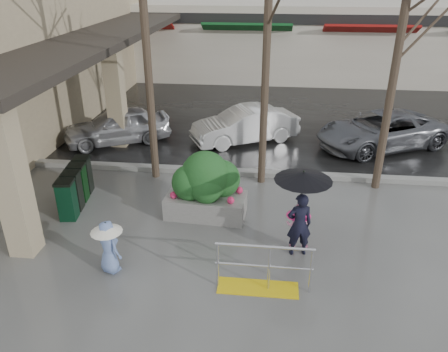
% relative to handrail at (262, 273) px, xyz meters
% --- Properties ---
extents(ground, '(120.00, 120.00, 0.00)m').
position_rel_handrail_xyz_m(ground, '(-1.36, 1.20, -0.38)').
color(ground, '#51514F').
rests_on(ground, ground).
extents(street_asphalt, '(120.00, 36.00, 0.01)m').
position_rel_handrail_xyz_m(street_asphalt, '(-1.36, 23.20, -0.37)').
color(street_asphalt, black).
rests_on(street_asphalt, ground).
extents(curb, '(120.00, 0.30, 0.15)m').
position_rel_handrail_xyz_m(curb, '(-1.36, 5.20, -0.30)').
color(curb, gray).
rests_on(curb, ground).
extents(canopy_slab, '(2.80, 18.00, 0.25)m').
position_rel_handrail_xyz_m(canopy_slab, '(-6.16, 9.20, 3.25)').
color(canopy_slab, '#2D2823').
rests_on(canopy_slab, pillar_front).
extents(pillar_front, '(0.55, 0.55, 3.50)m').
position_rel_handrail_xyz_m(pillar_front, '(-5.26, 0.70, 1.37)').
color(pillar_front, tan).
rests_on(pillar_front, ground).
extents(pillar_back, '(0.55, 0.55, 3.50)m').
position_rel_handrail_xyz_m(pillar_back, '(-5.26, 7.20, 1.37)').
color(pillar_back, tan).
rests_on(pillar_back, ground).
extents(storefront_row, '(34.00, 6.74, 4.00)m').
position_rel_handrail_xyz_m(storefront_row, '(0.64, 19.17, 1.64)').
color(storefront_row, beige).
rests_on(storefront_row, ground).
extents(handrail, '(1.90, 0.50, 1.03)m').
position_rel_handrail_xyz_m(handrail, '(0.00, 0.00, 0.00)').
color(handrail, yellow).
rests_on(handrail, ground).
extents(tree_mideast, '(3.20, 3.20, 6.50)m').
position_rel_handrail_xyz_m(tree_mideast, '(3.14, 4.80, 4.48)').
color(tree_mideast, '#382B21').
rests_on(tree_mideast, ground).
extents(woman, '(1.21, 1.21, 2.04)m').
position_rel_handrail_xyz_m(woman, '(0.76, 1.28, 0.92)').
color(woman, black).
rests_on(woman, ground).
extents(child_pink, '(0.59, 0.55, 1.11)m').
position_rel_handrail_xyz_m(child_pink, '(0.75, 1.53, 0.24)').
color(child_pink, '#FE9BC8').
rests_on(child_pink, ground).
extents(child_blue, '(0.69, 0.64, 1.18)m').
position_rel_handrail_xyz_m(child_blue, '(-3.15, 0.23, 0.32)').
color(child_blue, '#6F89C5').
rests_on(child_blue, ground).
extents(planter, '(2.06, 1.19, 1.74)m').
position_rel_handrail_xyz_m(planter, '(-1.49, 2.72, 0.46)').
color(planter, slate).
rests_on(planter, ground).
extents(news_boxes, '(0.66, 1.92, 1.05)m').
position_rel_handrail_xyz_m(news_boxes, '(-5.01, 2.88, 0.15)').
color(news_boxes, '#0B321D').
rests_on(news_boxes, ground).
extents(car_a, '(3.97, 2.98, 1.26)m').
position_rel_handrail_xyz_m(car_a, '(-5.41, 7.43, 0.25)').
color(car_a, '#B9BABF').
rests_on(car_a, ground).
extents(car_b, '(4.01, 2.95, 1.26)m').
position_rel_handrail_xyz_m(car_b, '(-0.88, 8.01, 0.25)').
color(car_b, white).
rests_on(car_b, ground).
extents(car_c, '(4.99, 3.84, 1.26)m').
position_rel_handrail_xyz_m(car_c, '(3.87, 7.98, 0.25)').
color(car_c, slate).
rests_on(car_c, ground).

